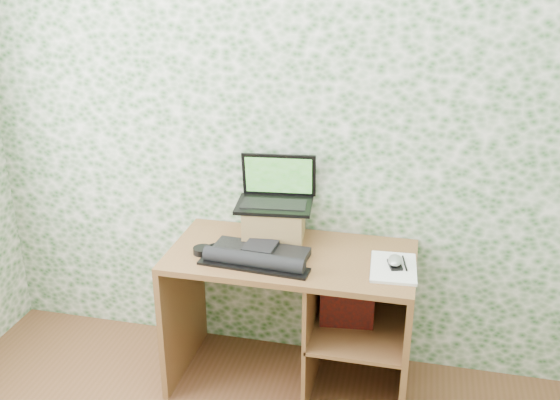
% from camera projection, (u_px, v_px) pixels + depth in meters
% --- Properties ---
extents(wall_back, '(3.50, 0.00, 3.50)m').
position_uv_depth(wall_back, '(305.00, 128.00, 3.11)').
color(wall_back, white).
rests_on(wall_back, ground).
extents(desk, '(1.20, 0.60, 0.75)m').
position_uv_depth(desk, '(307.00, 300.00, 3.15)').
color(desk, brown).
rests_on(desk, floor).
extents(riser, '(0.32, 0.28, 0.18)m').
position_uv_depth(riser, '(274.00, 223.00, 3.16)').
color(riser, '#A47B49').
rests_on(riser, desk).
extents(laptop, '(0.40, 0.30, 0.25)m').
position_uv_depth(laptop, '(276.00, 193.00, 3.14)').
color(laptop, black).
rests_on(laptop, riser).
extents(keyboard, '(0.54, 0.30, 0.07)m').
position_uv_depth(keyboard, '(257.00, 256.00, 2.96)').
color(keyboard, black).
rests_on(keyboard, desk).
extents(headphones, '(0.25, 0.23, 0.03)m').
position_uv_depth(headphones, '(220.00, 251.00, 3.04)').
color(headphones, black).
rests_on(headphones, desk).
extents(notepad, '(0.22, 0.31, 0.01)m').
position_uv_depth(notepad, '(393.00, 268.00, 2.89)').
color(notepad, white).
rests_on(notepad, desk).
extents(mouse, '(0.09, 0.12, 0.04)m').
position_uv_depth(mouse, '(395.00, 262.00, 2.88)').
color(mouse, '#B2B2B5').
rests_on(mouse, notepad).
extents(pen, '(0.03, 0.14, 0.01)m').
position_uv_depth(pen, '(405.00, 263.00, 2.91)').
color(pen, black).
rests_on(pen, notepad).
extents(red_box, '(0.27, 0.11, 0.32)m').
position_uv_depth(red_box, '(347.00, 297.00, 3.05)').
color(red_box, maroon).
rests_on(red_box, desk).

